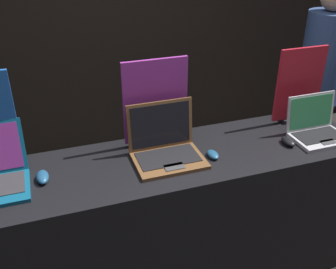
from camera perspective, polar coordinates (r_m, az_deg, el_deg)
wall_back at (r=3.59m, az=-9.52°, el=17.63°), size 8.00×0.05×2.80m
display_counter at (r=2.43m, az=0.13°, el=-12.74°), size 2.29×0.58×0.93m
mouse_front at (r=2.07m, az=-17.74°, el=-5.89°), size 0.06×0.12×0.04m
laptop_middle at (r=2.13m, az=-0.34°, el=-1.73°), size 0.37×0.31×0.29m
mouse_middle at (r=2.17m, az=6.53°, el=-2.91°), size 0.06×0.10×0.03m
promo_stand_middle at (r=2.20m, az=-1.82°, el=4.38°), size 0.37×0.07×0.50m
laptop_back at (r=2.50m, az=20.75°, el=0.92°), size 0.32×0.26×0.24m
mouse_back at (r=2.38m, az=17.04°, el=-0.97°), size 0.06×0.11×0.04m
promo_stand_back at (r=2.59m, az=18.46°, el=6.53°), size 0.32×0.07×0.48m
person_bystander at (r=3.29m, az=20.77°, el=5.77°), size 0.32×0.32×1.71m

